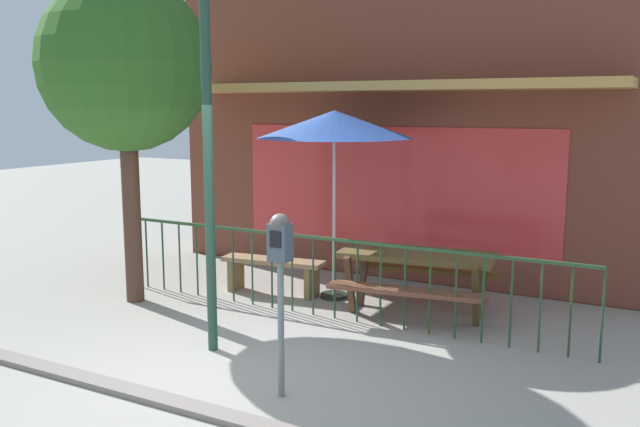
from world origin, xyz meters
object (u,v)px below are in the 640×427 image
object	(u,v)px
street_lamp	(207,103)
patio_umbrella	(335,125)
parking_meter_near	(280,257)
patio_bench	(273,268)
street_tree	(125,67)
picnic_table_left	(417,265)

from	to	relation	value
street_lamp	patio_umbrella	bearing A→B (deg)	84.73
parking_meter_near	patio_umbrella	bearing A→B (deg)	108.96
patio_bench	street_lamp	world-z (taller)	street_lamp
patio_umbrella	street_tree	size ratio (longest dim) A/B	0.60
parking_meter_near	street_lamp	world-z (taller)	street_lamp
patio_umbrella	parking_meter_near	world-z (taller)	patio_umbrella
parking_meter_near	street_tree	size ratio (longest dim) A/B	0.40
patio_umbrella	patio_bench	distance (m)	2.07
patio_bench	street_lamp	size ratio (longest dim) A/B	0.37
patio_bench	street_lamp	distance (m)	3.04
patio_bench	parking_meter_near	size ratio (longest dim) A/B	0.89
picnic_table_left	patio_bench	size ratio (longest dim) A/B	1.38
parking_meter_near	street_tree	xyz separation A→B (m)	(-3.19, 1.56, 1.72)
picnic_table_left	patio_umbrella	bearing A→B (deg)	170.60
picnic_table_left	patio_bench	world-z (taller)	picnic_table_left
picnic_table_left	street_tree	size ratio (longest dim) A/B	0.49
picnic_table_left	parking_meter_near	xyz separation A→B (m)	(-0.21, -2.72, 0.63)
street_lamp	parking_meter_near	bearing A→B (deg)	-27.08
patio_umbrella	parking_meter_near	xyz separation A→B (m)	(1.00, -2.92, -1.01)
parking_meter_near	street_tree	bearing A→B (deg)	153.90
picnic_table_left	street_lamp	xyz separation A→B (m)	(-1.42, -2.10, 1.90)
parking_meter_near	picnic_table_left	bearing A→B (deg)	85.66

